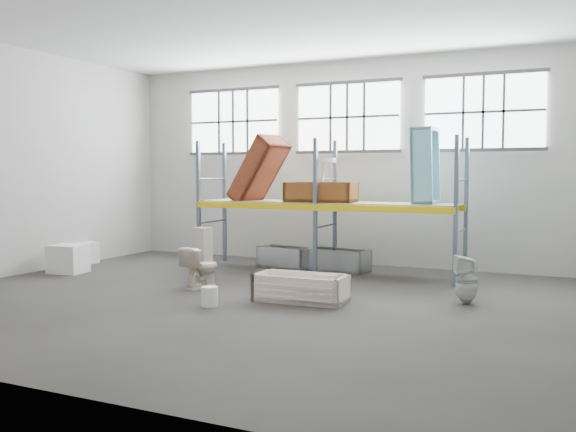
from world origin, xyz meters
The scene contains 33 objects.
floor centered at (0.00, 0.00, -0.05)m, with size 12.00×10.00×0.10m, color #443E3B.
ceiling centered at (0.00, 0.00, 5.05)m, with size 12.00×10.00×0.10m, color silver.
wall_back centered at (0.00, 5.05, 2.50)m, with size 12.00×0.10×5.00m, color #A8A49B.
wall_front centered at (0.00, -5.05, 2.50)m, with size 12.00×0.10×5.00m, color #9D9991.
wall_left centered at (-6.05, 0.00, 2.50)m, with size 0.10×10.00×5.00m, color #B3AFA6.
window_left centered at (-3.20, 4.94, 3.60)m, with size 2.60×0.04×1.60m, color white.
window_mid centered at (0.00, 4.94, 3.60)m, with size 2.60×0.04×1.60m, color white.
window_right centered at (3.20, 4.94, 3.60)m, with size 2.60×0.04×1.60m, color white.
rack_upright_la centered at (-3.00, 2.90, 1.50)m, with size 0.08×0.08×3.00m, color slate.
rack_upright_lb centered at (-3.00, 4.10, 1.50)m, with size 0.08×0.08×3.00m, color slate.
rack_upright_ma centered at (0.00, 2.90, 1.50)m, with size 0.08×0.08×3.00m, color slate.
rack_upright_mb centered at (0.00, 4.10, 1.50)m, with size 0.08×0.08×3.00m, color slate.
rack_upright_ra centered at (3.00, 2.90, 1.50)m, with size 0.08×0.08×3.00m, color slate.
rack_upright_rb centered at (3.00, 4.10, 1.50)m, with size 0.08×0.08×3.00m, color slate.
rack_beam_front centered at (0.00, 2.90, 1.50)m, with size 6.00×0.10×0.14m, color yellow.
rack_beam_back centered at (0.00, 4.10, 1.50)m, with size 6.00×0.10×0.14m, color yellow.
shelf_deck centered at (0.00, 3.50, 1.58)m, with size 5.90×1.10×0.03m, color gray.
wet_patch centered at (0.00, 2.70, 0.00)m, with size 1.80×1.80×0.00m, color black.
bathtub_beige centered at (0.81, 0.29, 0.24)m, with size 1.61×0.76×0.47m, color #F9DACE, non-canonical shape.
cistern_spare centered at (1.20, 0.46, 0.28)m, with size 0.40×0.19×0.38m, color beige.
sink_in_tub centered at (0.40, 0.53, 0.16)m, with size 0.47×0.47×0.16m, color beige.
toilet_beige centered at (-1.49, 0.64, 0.41)m, with size 0.45×0.79×0.81m, color beige.
cistern_tall centered at (-1.84, 1.29, 0.56)m, with size 0.36×0.23×1.12m, color #C5AEA1.
toilet_white centered at (3.49, 1.30, 0.42)m, with size 0.38×0.39×0.84m, color silver.
steel_tub_left centered at (-1.07, 3.69, 0.25)m, with size 1.34×0.63×0.49m, color #B7BBC0, non-canonical shape.
steel_tub_right centered at (0.23, 3.78, 0.25)m, with size 1.36×0.64×0.50m, color #A5A9AD, non-canonical shape.
rust_tub_flat centered at (-0.06, 3.36, 1.82)m, with size 1.55×0.73×0.44m, color brown, non-canonical shape.
rust_tub_tilted centered at (-1.60, 3.32, 2.29)m, with size 1.69×0.79×0.48m, color brown, non-canonical shape.
sink_on_shelf centered at (0.04, 3.23, 2.09)m, with size 0.59×0.46×0.53m, color white.
blue_tub_upright centered at (2.23, 3.57, 2.40)m, with size 1.60×0.75×0.45m, color #7BBBCE, non-canonical shape.
bucket centered at (-0.41, -0.75, 0.17)m, with size 0.28×0.28×0.33m, color silver.
carton_near centered at (-5.20, 0.92, 0.32)m, with size 0.74×0.63×0.63m, color white.
carton_far centered at (-5.97, 2.17, 0.26)m, with size 0.63×0.63×0.52m, color white.
Camera 1 is at (5.25, -9.73, 2.27)m, focal length 39.33 mm.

